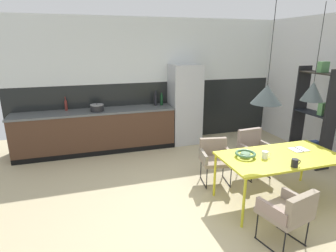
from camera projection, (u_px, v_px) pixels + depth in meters
name	position (u px, v px, depth m)	size (l,w,h in m)	color
ground_plane	(209.00, 211.00, 3.89)	(8.34, 8.34, 0.00)	tan
back_wall_splashback_dark	(153.00, 111.00, 6.57)	(6.29, 0.12, 1.40)	black
back_wall_panel_upper	(152.00, 50.00, 6.16)	(6.29, 0.12, 1.40)	silver
kitchen_counter	(97.00, 131.00, 5.93)	(3.33, 0.63, 0.90)	#492F20
refrigerator_column	(185.00, 104.00, 6.37)	(0.67, 0.60, 1.81)	#ADAFB2
dining_table	(280.00, 159.00, 3.95)	(1.72, 0.88, 0.72)	gold
armchair_near_window	(253.00, 147.00, 4.84)	(0.52, 0.51, 0.81)	gray
armchair_head_of_table	(290.00, 210.00, 3.08)	(0.57, 0.56, 0.73)	gray
armchair_far_side	(215.00, 155.00, 4.61)	(0.55, 0.54, 0.73)	gray
fruit_bowl	(245.00, 154.00, 3.89)	(0.29, 0.29, 0.07)	#4C704C
open_book	(299.00, 150.00, 4.15)	(0.25, 0.20, 0.02)	white
mug_white_ceramic	(265.00, 155.00, 3.84)	(0.13, 0.08, 0.10)	white
mug_dark_espresso	(295.00, 163.00, 3.57)	(0.14, 0.09, 0.11)	black
cooking_pot	(97.00, 108.00, 5.72)	(0.28, 0.28, 0.17)	black
bottle_vinegar_dark	(156.00, 99.00, 6.24)	(0.07, 0.07, 0.33)	black
bottle_wine_green	(162.00, 100.00, 6.28)	(0.07, 0.07, 0.28)	#0F3319
bottle_oil_tall	(66.00, 105.00, 5.78)	(0.06, 0.06, 0.29)	maroon
open_shelf_unit	(315.00, 115.00, 5.18)	(0.30, 0.77, 1.95)	black
pendant_lamp_over_table_near	(267.00, 94.00, 3.58)	(0.40, 0.40, 1.25)	black
pendant_lamp_over_table_far	(313.00, 91.00, 3.72)	(0.30, 0.30, 1.25)	black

